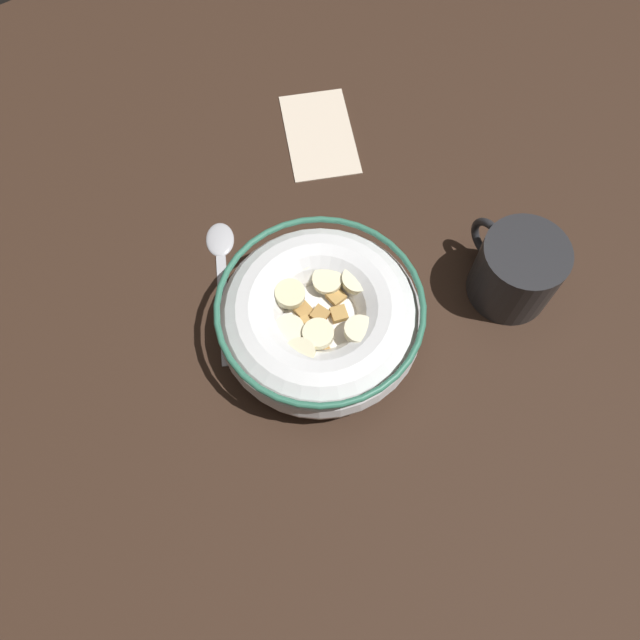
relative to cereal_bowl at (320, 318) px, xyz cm
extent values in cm
cube|color=#332116|center=(0.00, 0.00, -4.37)|extent=(123.69, 123.69, 2.00)
cylinder|color=white|center=(0.00, 0.00, -3.07)|extent=(10.59, 10.59, 0.60)
torus|color=white|center=(0.00, 0.00, -0.23)|extent=(19.25, 19.25, 6.29)
torus|color=#337259|center=(0.00, 0.00, 2.62)|extent=(19.27, 19.27, 0.60)
cylinder|color=white|center=(0.00, 0.00, 0.12)|extent=(15.48, 15.48, 0.40)
cube|color=tan|center=(4.37, 2.50, 0.75)|extent=(1.67, 1.73, 0.84)
cube|color=tan|center=(-3.87, -4.50, 0.65)|extent=(1.60, 1.53, 0.85)
cube|color=#B78947|center=(-0.89, -1.54, 0.76)|extent=(1.81, 1.82, 0.68)
cube|color=#AD7F42|center=(-2.65, 1.76, 0.76)|extent=(1.63, 1.64, 0.67)
cube|color=#AD7F42|center=(6.06, -1.43, 0.74)|extent=(1.98, 1.96, 0.77)
cube|color=tan|center=(-0.86, 6.75, 0.84)|extent=(2.05, 2.05, 0.66)
cube|color=#AD7F42|center=(-0.13, -0.18, 0.83)|extent=(1.94, 1.92, 0.75)
cube|color=tan|center=(5.54, -2.80, 0.79)|extent=(2.05, 2.05, 0.67)
cube|color=#AD7F42|center=(-1.39, 0.73, 0.58)|extent=(1.83, 1.79, 0.79)
cube|color=#B78947|center=(0.77, -2.33, 0.75)|extent=(1.67, 1.65, 0.72)
cube|color=tan|center=(3.58, 0.84, 0.73)|extent=(1.88, 1.91, 0.79)
cube|color=#B78947|center=(-0.09, 1.86, 0.82)|extent=(1.64, 1.68, 0.76)
cube|color=#AD7F42|center=(1.28, 1.00, 0.56)|extent=(1.63, 1.65, 0.73)
cube|color=#B78947|center=(4.08, 4.82, 0.80)|extent=(1.99, 1.96, 0.82)
cylinder|color=#F9EFC6|center=(-0.09, 3.37, 1.53)|extent=(3.62, 3.65, 1.02)
cylinder|color=#F9EFC6|center=(-3.70, -1.84, 1.95)|extent=(3.43, 3.45, 1.21)
cylinder|color=#F4EABC|center=(2.41, -2.43, 1.46)|extent=(3.62, 3.62, 1.32)
cylinder|color=#F4EABC|center=(4.61, 3.24, 1.56)|extent=(3.86, 3.89, 1.19)
cylinder|color=beige|center=(-4.66, -4.24, 1.92)|extent=(3.72, 3.76, 1.26)
cylinder|color=#F4EABC|center=(0.74, -4.62, 1.81)|extent=(3.79, 3.76, 0.96)
cylinder|color=#F4EABC|center=(-2.62, 3.86, 1.95)|extent=(3.29, 3.26, 1.28)
cylinder|color=#F4EABC|center=(-1.92, 1.47, 1.94)|extent=(3.57, 3.57, 0.79)
cylinder|color=beige|center=(-5.99, 0.83, 1.54)|extent=(3.25, 3.27, 1.15)
cylinder|color=beige|center=(2.92, 1.40, 1.84)|extent=(3.30, 3.30, 1.11)
cylinder|color=#F4EABC|center=(5.59, -1.49, 1.82)|extent=(3.57, 3.61, 1.16)
ellipsoid|color=#B7B7BC|center=(14.84, 2.93, -2.97)|extent=(5.09, 4.55, 0.80)
cube|color=#B7B7BC|center=(7.47, 6.65, -3.19)|extent=(11.43, 6.44, 0.36)
cylinder|color=#262628|center=(-6.47, -18.57, 0.41)|extent=(8.22, 8.22, 7.57)
torus|color=#262628|center=(-2.36, -18.57, 0.41)|extent=(5.04, 0.80, 5.04)
cube|color=beige|center=(20.91, -13.73, -3.22)|extent=(14.68, 12.05, 0.30)
camera|label=1|loc=(-20.47, 13.53, 53.15)|focal=34.97mm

